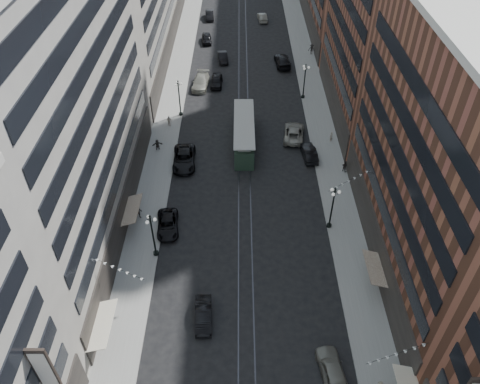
{
  "coord_description": "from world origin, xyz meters",
  "views": [
    {
      "loc": [
        -0.58,
        -4.1,
        36.67
      ],
      "look_at": [
        -0.55,
        32.18,
        5.0
      ],
      "focal_mm": 35.0,
      "sensor_mm": 36.0,
      "label": 1
    }
  ],
  "objects_px": {
    "car_5": "(203,315)",
    "car_extra_1": "(210,15)",
    "car_7": "(184,159)",
    "pedestrian_7": "(345,166)",
    "lamppost_sw_far": "(153,234)",
    "car_extra_2": "(223,57)",
    "lamppost_se_far": "(332,207)",
    "car_11": "(294,133)",
    "lamppost_se_mid": "(304,80)",
    "pedestrian_5": "(157,145)",
    "car_4": "(333,371)",
    "lamppost_sw_mid": "(179,97)",
    "car_10": "(309,153)",
    "pedestrian_8": "(331,137)",
    "car_2": "(168,224)",
    "pedestrian_2": "(138,212)",
    "car_8": "(201,82)",
    "car_9": "(206,39)",
    "car_13": "(216,81)",
    "car_12": "(282,61)",
    "streetcar": "(244,134)",
    "pedestrian_9": "(312,49)",
    "pedestrian_6": "(169,121)"
  },
  "relations": [
    {
      "from": "car_5",
      "to": "car_extra_1",
      "type": "distance_m",
      "value": 72.42
    },
    {
      "from": "car_7",
      "to": "pedestrian_7",
      "type": "relative_size",
      "value": 3.9
    },
    {
      "from": "lamppost_sw_far",
      "to": "car_extra_2",
      "type": "xyz_separation_m",
      "value": [
        5.67,
        44.9,
        -2.38
      ]
    },
    {
      "from": "lamppost_se_far",
      "to": "car_11",
      "type": "bearing_deg",
      "value": 97.77
    },
    {
      "from": "lamppost_sw_far",
      "to": "lamppost_se_far",
      "type": "xyz_separation_m",
      "value": [
        18.4,
        4.0,
        0.0
      ]
    },
    {
      "from": "lamppost_se_far",
      "to": "lamppost_se_mid",
      "type": "xyz_separation_m",
      "value": [
        0.0,
        28.0,
        0.0
      ]
    },
    {
      "from": "lamppost_se_far",
      "to": "car_extra_2",
      "type": "relative_size",
      "value": 1.27
    },
    {
      "from": "pedestrian_5",
      "to": "car_4",
      "type": "bearing_deg",
      "value": -76.79
    },
    {
      "from": "lamppost_sw_mid",
      "to": "lamppost_sw_far",
      "type": "bearing_deg",
      "value": -90.0
    },
    {
      "from": "car_10",
      "to": "pedestrian_8",
      "type": "height_order",
      "value": "pedestrian_8"
    },
    {
      "from": "car_2",
      "to": "pedestrian_5",
      "type": "bearing_deg",
      "value": 95.55
    },
    {
      "from": "pedestrian_2",
      "to": "car_8",
      "type": "height_order",
      "value": "pedestrian_2"
    },
    {
      "from": "car_7",
      "to": "car_9",
      "type": "distance_m",
      "value": 37.45
    },
    {
      "from": "car_2",
      "to": "pedestrian_7",
      "type": "xyz_separation_m",
      "value": [
        20.88,
        9.95,
        0.24
      ]
    },
    {
      "from": "car_10",
      "to": "pedestrian_5",
      "type": "relative_size",
      "value": 3.03
    },
    {
      "from": "pedestrian_2",
      "to": "car_extra_2",
      "type": "distance_m",
      "value": 40.45
    },
    {
      "from": "car_8",
      "to": "car_13",
      "type": "relative_size",
      "value": 1.26
    },
    {
      "from": "car_10",
      "to": "lamppost_sw_mid",
      "type": "bearing_deg",
      "value": -36.66
    },
    {
      "from": "pedestrian_2",
      "to": "car_13",
      "type": "distance_m",
      "value": 31.74
    },
    {
      "from": "lamppost_se_far",
      "to": "car_10",
      "type": "bearing_deg",
      "value": 93.58
    },
    {
      "from": "car_12",
      "to": "car_4",
      "type": "bearing_deg",
      "value": 85.33
    },
    {
      "from": "car_7",
      "to": "streetcar",
      "type": "bearing_deg",
      "value": 27.51
    },
    {
      "from": "pedestrian_2",
      "to": "pedestrian_7",
      "type": "distance_m",
      "value": 25.72
    },
    {
      "from": "lamppost_se_mid",
      "to": "car_13",
      "type": "xyz_separation_m",
      "value": [
        -13.51,
        4.15,
        -2.32
      ]
    },
    {
      "from": "car_11",
      "to": "car_13",
      "type": "bearing_deg",
      "value": -45.43
    },
    {
      "from": "pedestrian_5",
      "to": "pedestrian_9",
      "type": "distance_m",
      "value": 37.49
    },
    {
      "from": "car_extra_2",
      "to": "car_12",
      "type": "bearing_deg",
      "value": -16.24
    },
    {
      "from": "pedestrian_5",
      "to": "car_extra_1",
      "type": "distance_m",
      "value": 46.47
    },
    {
      "from": "pedestrian_5",
      "to": "car_10",
      "type": "bearing_deg",
      "value": -21.69
    },
    {
      "from": "car_11",
      "to": "pedestrian_8",
      "type": "relative_size",
      "value": 3.81
    },
    {
      "from": "car_12",
      "to": "car_extra_2",
      "type": "relative_size",
      "value": 1.34
    },
    {
      "from": "car_11",
      "to": "pedestrian_7",
      "type": "xyz_separation_m",
      "value": [
        5.65,
        -7.62,
        0.13
      ]
    },
    {
      "from": "car_12",
      "to": "pedestrian_6",
      "type": "bearing_deg",
      "value": 43.06
    },
    {
      "from": "pedestrian_5",
      "to": "lamppost_sw_mid",
      "type": "bearing_deg",
      "value": 58.44
    },
    {
      "from": "lamppost_sw_far",
      "to": "pedestrian_6",
      "type": "xyz_separation_m",
      "value": [
        -1.33,
        24.13,
        -2.19
      ]
    },
    {
      "from": "car_5",
      "to": "car_8",
      "type": "xyz_separation_m",
      "value": [
        -2.95,
        43.44,
        0.15
      ]
    },
    {
      "from": "car_2",
      "to": "pedestrian_8",
      "type": "relative_size",
      "value": 3.26
    },
    {
      "from": "car_12",
      "to": "car_13",
      "type": "relative_size",
      "value": 1.28
    },
    {
      "from": "pedestrian_2",
      "to": "pedestrian_6",
      "type": "bearing_deg",
      "value": 76.86
    },
    {
      "from": "car_8",
      "to": "pedestrian_5",
      "type": "bearing_deg",
      "value": -99.71
    },
    {
      "from": "car_10",
      "to": "pedestrian_9",
      "type": "distance_m",
      "value": 30.9
    },
    {
      "from": "lamppost_sw_mid",
      "to": "car_12",
      "type": "xyz_separation_m",
      "value": [
        16.0,
        16.3,
        -2.25
      ]
    },
    {
      "from": "car_7",
      "to": "car_extra_1",
      "type": "xyz_separation_m",
      "value": [
        0.84,
        49.22,
        -0.07
      ]
    },
    {
      "from": "car_11",
      "to": "lamppost_sw_mid",
      "type": "bearing_deg",
      "value": -11.79
    },
    {
      "from": "pedestrian_2",
      "to": "pedestrian_7",
      "type": "height_order",
      "value": "pedestrian_2"
    },
    {
      "from": "car_7",
      "to": "pedestrian_6",
      "type": "distance_m",
      "value": 9.18
    },
    {
      "from": "lamppost_se_mid",
      "to": "car_10",
      "type": "relative_size",
      "value": 1.21
    },
    {
      "from": "lamppost_sw_mid",
      "to": "pedestrian_8",
      "type": "bearing_deg",
      "value": -17.9
    },
    {
      "from": "pedestrian_6",
      "to": "lamppost_se_far",
      "type": "bearing_deg",
      "value": 142.1
    },
    {
      "from": "car_8",
      "to": "car_2",
      "type": "bearing_deg",
      "value": -87.62
    }
  ]
}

